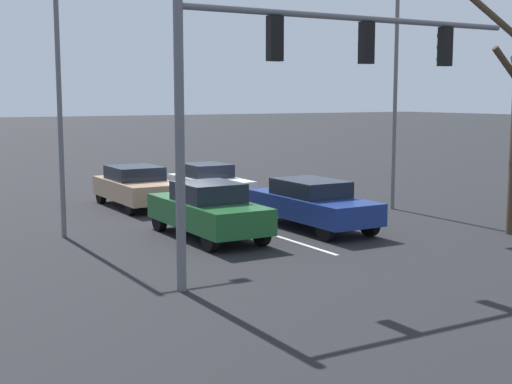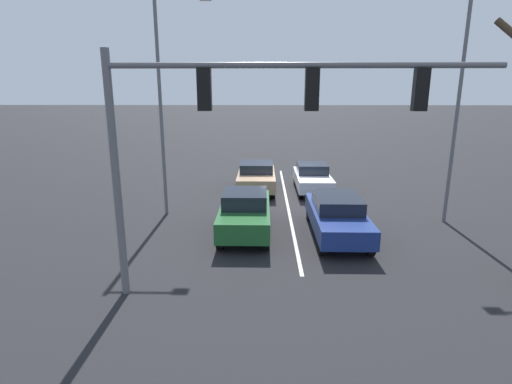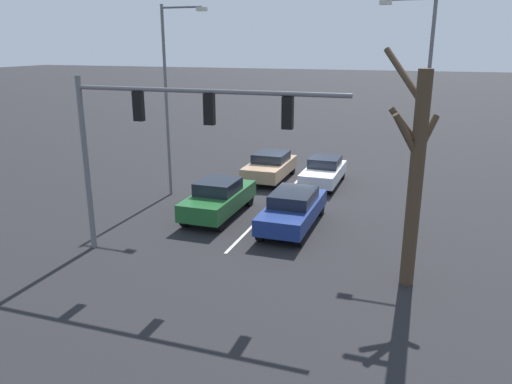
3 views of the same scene
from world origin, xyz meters
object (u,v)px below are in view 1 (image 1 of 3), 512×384
object	(u,v)px
car_darkgreen_midlane_front	(208,210)
street_lamp_right_shoulder	(66,57)
car_tan_midlane_second	(136,186)
traffic_signal_gantry	(304,69)
car_white_leftlane_second	(209,182)
street_lamp_left_shoulder	(391,65)
car_navy_leftlane_front	(312,203)

from	to	relation	value
car_darkgreen_midlane_front	street_lamp_right_shoulder	xyz separation A→B (m)	(3.26, -2.18, 4.26)
car_tan_midlane_second	traffic_signal_gantry	size ratio (longest dim) A/B	0.47
car_darkgreen_midlane_front	car_white_leftlane_second	bearing A→B (deg)	-116.99
car_white_leftlane_second	car_tan_midlane_second	bearing A→B (deg)	0.05
car_darkgreen_midlane_front	traffic_signal_gantry	world-z (taller)	traffic_signal_gantry
street_lamp_left_shoulder	traffic_signal_gantry	bearing A→B (deg)	37.98
car_white_leftlane_second	traffic_signal_gantry	size ratio (longest dim) A/B	0.46
street_lamp_right_shoulder	street_lamp_left_shoulder	distance (m)	11.11
street_lamp_left_shoulder	car_tan_midlane_second	bearing A→B (deg)	-33.63
car_darkgreen_midlane_front	street_lamp_left_shoulder	size ratio (longest dim) A/B	0.52
car_tan_midlane_second	traffic_signal_gantry	distance (m)	11.70
car_navy_leftlane_front	street_lamp_left_shoulder	distance (m)	6.41
car_tan_midlane_second	traffic_signal_gantry	xyz separation A→B (m)	(0.24, 11.06, 3.82)
car_white_leftlane_second	car_darkgreen_midlane_front	bearing A→B (deg)	63.01
traffic_signal_gantry	street_lamp_left_shoulder	distance (m)	9.85
car_navy_leftlane_front	street_lamp_right_shoulder	xyz separation A→B (m)	(6.61, -2.47, 4.29)
car_navy_leftlane_front	traffic_signal_gantry	xyz separation A→B (m)	(3.29, 4.38, 3.80)
car_tan_midlane_second	traffic_signal_gantry	world-z (taller)	traffic_signal_gantry
car_darkgreen_midlane_front	street_lamp_left_shoulder	distance (m)	9.01
car_navy_leftlane_front	traffic_signal_gantry	world-z (taller)	traffic_signal_gantry
car_navy_leftlane_front	street_lamp_left_shoulder	bearing A→B (deg)	-159.41
car_tan_midlane_second	street_lamp_right_shoulder	bearing A→B (deg)	49.77
car_navy_leftlane_front	car_white_leftlane_second	xyz separation A→B (m)	(0.10, -6.68, -0.07)
traffic_signal_gantry	street_lamp_right_shoulder	world-z (taller)	street_lamp_right_shoulder
traffic_signal_gantry	street_lamp_right_shoulder	xyz separation A→B (m)	(3.32, -6.84, 0.48)
car_white_leftlane_second	traffic_signal_gantry	xyz separation A→B (m)	(3.19, 11.06, 3.87)
car_darkgreen_midlane_front	car_tan_midlane_second	xyz separation A→B (m)	(-0.31, -6.39, -0.05)
car_darkgreen_midlane_front	street_lamp_left_shoulder	xyz separation A→B (m)	(-7.83, -1.39, 4.25)
car_darkgreen_midlane_front	car_white_leftlane_second	size ratio (longest dim) A/B	1.09
car_navy_leftlane_front	street_lamp_right_shoulder	distance (m)	8.26
car_white_leftlane_second	car_tan_midlane_second	distance (m)	2.95
car_darkgreen_midlane_front	traffic_signal_gantry	xyz separation A→B (m)	(-0.07, 4.67, 3.78)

